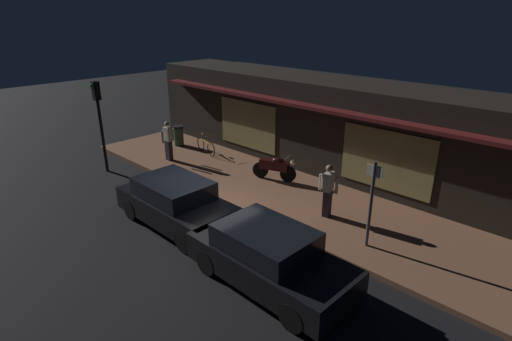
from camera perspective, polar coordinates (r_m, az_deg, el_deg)
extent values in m
plane|color=black|center=(12.65, -6.98, -7.12)|extent=(60.00, 60.00, 0.00)
cube|color=brown|center=(14.47, 2.21, -2.79)|extent=(18.00, 4.00, 0.15)
cube|color=black|center=(16.44, 10.29, 6.28)|extent=(18.00, 2.80, 3.60)
cube|color=olive|center=(17.42, -1.22, 6.46)|extent=(3.20, 0.04, 2.00)
cube|color=olive|center=(13.84, 17.82, 1.35)|extent=(3.20, 0.04, 2.00)
cube|color=#591919|center=(14.88, 6.93, 9.04)|extent=(16.20, 0.50, 0.12)
cylinder|color=black|center=(15.27, 0.63, 0.10)|extent=(0.60, 0.32, 0.60)
cylinder|color=black|center=(14.91, 4.53, -0.51)|extent=(0.60, 0.32, 0.60)
cube|color=black|center=(14.98, 2.58, 0.79)|extent=(1.13, 0.65, 0.36)
ellipsoid|color=black|center=(14.86, 3.13, 1.43)|extent=(0.50, 0.38, 0.20)
sphere|color=#F9EDB7|center=(14.69, 5.21, 1.12)|extent=(0.18, 0.18, 0.18)
cylinder|color=gray|center=(14.69, 4.50, 1.85)|extent=(0.22, 0.53, 0.03)
torus|color=black|center=(18.46, -7.79, 3.83)|extent=(0.65, 0.18, 0.66)
torus|color=black|center=(17.61, -6.35, 3.02)|extent=(0.65, 0.18, 0.66)
cube|color=#B78C2D|center=(17.97, -7.12, 4.11)|extent=(0.89, 0.23, 0.06)
cube|color=brown|center=(18.10, -7.52, 5.11)|extent=(0.21, 0.12, 0.06)
cylinder|color=#B78C2D|center=(17.50, -6.55, 4.86)|extent=(0.11, 0.42, 0.02)
cube|color=#28232D|center=(17.43, -12.17, 2.80)|extent=(0.28, 0.20, 0.85)
cube|color=#B2AD9E|center=(17.22, -12.35, 5.05)|extent=(0.38, 0.22, 0.58)
sphere|color=tan|center=(17.11, -12.46, 6.40)|extent=(0.22, 0.22, 0.22)
cylinder|color=#B2AD9E|center=(17.11, -13.05, 4.64)|extent=(0.09, 0.09, 0.52)
cylinder|color=#B2AD9E|center=(17.38, -11.63, 5.02)|extent=(0.09, 0.09, 0.52)
cube|color=#28232D|center=(12.57, 9.99, -4.54)|extent=(0.26, 0.32, 0.85)
cube|color=#B2AD9E|center=(12.28, 10.20, -1.54)|extent=(0.30, 0.42, 0.58)
sphere|color=#8C6647|center=(12.12, 10.33, 0.29)|extent=(0.22, 0.22, 0.22)
cylinder|color=#B2AD9E|center=(12.39, 9.06, -1.60)|extent=(0.11, 0.11, 0.52)
cylinder|color=#B2AD9E|center=(12.23, 11.31, -2.08)|extent=(0.11, 0.11, 0.52)
cylinder|color=#47474C|center=(10.92, 15.85, -4.72)|extent=(0.09, 0.09, 2.40)
cube|color=beige|center=(10.55, 16.37, -0.09)|extent=(0.44, 0.03, 0.30)
cylinder|color=#2D4C33|center=(19.32, -10.85, 4.74)|extent=(0.44, 0.44, 0.85)
cylinder|color=black|center=(19.19, -10.94, 6.07)|extent=(0.48, 0.48, 0.08)
cylinder|color=black|center=(16.91, -20.96, 5.61)|extent=(0.12, 0.12, 3.60)
cube|color=black|center=(16.61, -21.62, 10.42)|extent=(0.24, 0.24, 0.70)
sphere|color=#1ED838|center=(16.53, -22.13, 11.01)|extent=(0.16, 0.16, 0.16)
cylinder|color=black|center=(11.94, -3.97, -7.10)|extent=(0.64, 0.22, 0.64)
cylinder|color=black|center=(11.10, -10.00, -9.80)|extent=(0.64, 0.22, 0.64)
cylinder|color=black|center=(13.86, -11.54, -3.26)|extent=(0.64, 0.22, 0.64)
cylinder|color=black|center=(13.15, -17.10, -5.25)|extent=(0.64, 0.22, 0.64)
cube|color=black|center=(12.36, -10.94, -5.22)|extent=(4.11, 1.77, 0.68)
cube|color=black|center=(12.24, -11.53, -2.70)|extent=(2.21, 1.61, 0.64)
cylinder|color=black|center=(9.67, 11.38, -15.18)|extent=(0.64, 0.23, 0.64)
cylinder|color=black|center=(8.66, 5.25, -19.83)|extent=(0.64, 0.23, 0.64)
cylinder|color=black|center=(11.06, -0.43, -9.55)|extent=(0.64, 0.23, 0.64)
cylinder|color=black|center=(10.20, -6.79, -12.70)|extent=(0.64, 0.23, 0.64)
cube|color=black|center=(9.68, 2.02, -12.97)|extent=(4.12, 1.80, 0.68)
cube|color=black|center=(9.47, 1.38, -9.87)|extent=(2.22, 1.62, 0.64)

